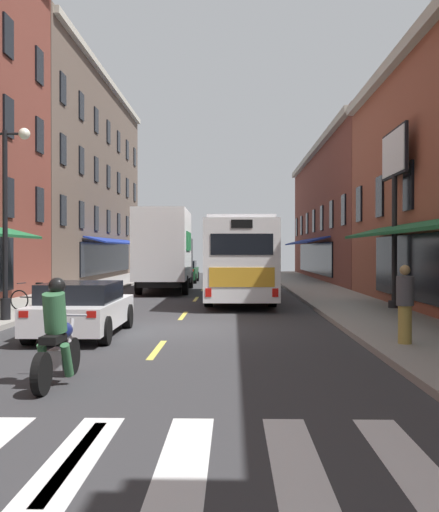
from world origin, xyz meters
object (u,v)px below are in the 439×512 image
(pedestrian_mid, at_px, (405,303))
(street_lamp_twin, at_px, (5,214))
(transit_bus, at_px, (239,259))
(sedan_mid, at_px, (183,271))
(motorcycle_rider, at_px, (57,339))
(sedan_near, at_px, (82,308))
(bicycle_mid, at_px, (34,299))
(box_truck, at_px, (166,251))
(billboard_sign, at_px, (395,173))

(pedestrian_mid, xyz_separation_m, street_lamp_twin, (-9.96, 4.07, 2.13))
(transit_bus, bearing_deg, sedan_mid, 104.82)
(street_lamp_twin, bearing_deg, motorcycle_rider, -63.65)
(sedan_mid, bearing_deg, sedan_near, -90.85)
(transit_bus, bearing_deg, sedan_near, -109.33)
(sedan_mid, xyz_separation_m, bicycle_mid, (-3.13, -19.86, -0.23))
(box_truck, distance_m, pedestrian_mid, 18.74)
(billboard_sign, relative_size, transit_bus, 0.50)
(transit_bus, distance_m, street_lamp_twin, 11.24)
(transit_bus, relative_size, pedestrian_mid, 7.34)
(bicycle_mid, bearing_deg, billboard_sign, 5.85)
(motorcycle_rider, xyz_separation_m, street_lamp_twin, (-3.67, 7.41, 2.40))
(pedestrian_mid, bearing_deg, bicycle_mid, -101.03)
(pedestrian_mid, bearing_deg, street_lamp_twin, -89.92)
(billboard_sign, height_order, sedan_near, billboard_sign)
(motorcycle_rider, bearing_deg, pedestrian_mid, 27.92)
(billboard_sign, distance_m, sedan_near, 11.59)
(motorcycle_rider, bearing_deg, box_truck, 91.86)
(street_lamp_twin, bearing_deg, pedestrian_mid, -22.23)
(sedan_near, bearing_deg, transit_bus, 70.67)
(transit_bus, height_order, bicycle_mid, transit_bus)
(billboard_sign, relative_size, sedan_near, 1.40)
(transit_bus, xyz_separation_m, sedan_mid, (-3.54, 13.39, -1.01))
(sedan_mid, distance_m, motorcycle_rider, 29.78)
(billboard_sign, relative_size, street_lamp_twin, 1.12)
(billboard_sign, xyz_separation_m, sedan_near, (-9.12, -5.89, -4.04))
(billboard_sign, height_order, sedan_mid, billboard_sign)
(transit_bus, height_order, sedan_near, transit_bus)
(box_truck, height_order, street_lamp_twin, street_lamp_twin)
(transit_bus, xyz_separation_m, pedestrian_mid, (3.33, -13.05, -0.76))
(bicycle_mid, xyz_separation_m, pedestrian_mid, (10.00, -6.58, 0.48))
(motorcycle_rider, height_order, bicycle_mid, motorcycle_rider)
(sedan_mid, xyz_separation_m, pedestrian_mid, (6.87, -26.44, 0.25))
(transit_bus, xyz_separation_m, motorcycle_rider, (-2.97, -16.38, -1.03))
(pedestrian_mid, bearing_deg, transit_bus, -143.38)
(transit_bus, distance_m, sedan_mid, 13.89)
(transit_bus, xyz_separation_m, bicycle_mid, (-6.67, -6.47, -1.24))
(box_truck, distance_m, bicycle_mid, 11.31)
(box_truck, height_order, sedan_mid, box_truck)
(sedan_mid, distance_m, bicycle_mid, 20.10)
(bicycle_mid, bearing_deg, street_lamp_twin, -89.09)
(billboard_sign, xyz_separation_m, pedestrian_mid, (-1.88, -7.80, -3.73))
(transit_bus, bearing_deg, pedestrian_mid, -75.69)
(sedan_near, bearing_deg, box_truck, 89.00)
(billboard_sign, distance_m, sedan_mid, 20.98)
(box_truck, bearing_deg, transit_bus, -49.89)
(transit_bus, bearing_deg, bicycle_mid, -135.90)
(billboard_sign, bearing_deg, sedan_near, -147.13)
(billboard_sign, distance_m, box_truck, 13.30)
(motorcycle_rider, distance_m, bicycle_mid, 10.59)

